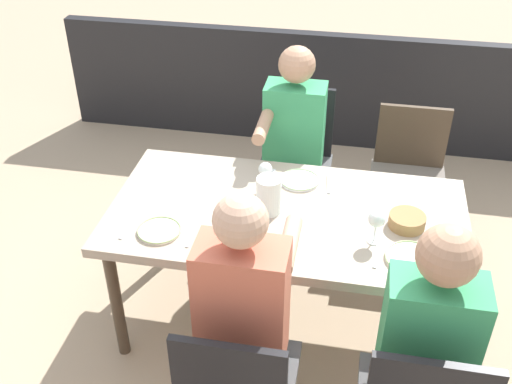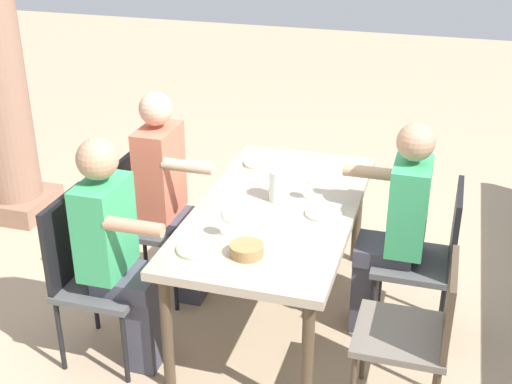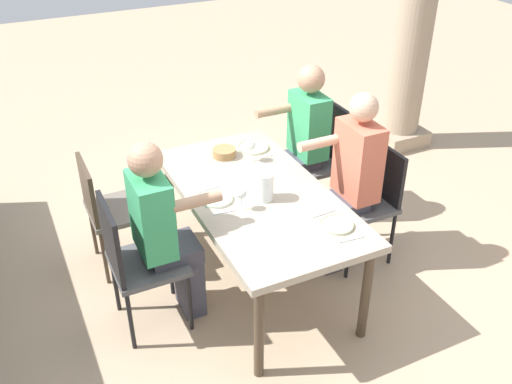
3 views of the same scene
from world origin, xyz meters
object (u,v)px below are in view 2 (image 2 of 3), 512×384
chair_mid_north (145,216)px  plate_0 (199,248)px  wine_glass_0 (228,217)px  chair_west_south (419,328)px  bread_basket (247,250)px  diner_guest_third (118,249)px  dining_table (276,217)px  plate_1 (323,213)px  diner_woman_green (170,193)px  chair_west_north (89,270)px  chair_mid_south (430,253)px  wine_glass_1 (312,182)px  water_pitcher (279,187)px  plate_2 (259,163)px  diner_man_white (395,224)px

chair_mid_north → plate_0: chair_mid_north is taller
wine_glass_0 → chair_west_south: bearing=-101.5°
bread_basket → chair_west_south: bearing=-93.9°
diner_guest_third → dining_table: bearing=-47.7°
dining_table → plate_1: 0.29m
chair_mid_north → diner_woman_green: diner_woman_green is taller
chair_west_south → diner_woman_green: diner_woman_green is taller
chair_west_north → chair_mid_south: chair_west_north is taller
dining_table → bread_basket: bread_basket is taller
diner_guest_third → plate_1: size_ratio=6.35×
wine_glass_1 → water_pitcher: size_ratio=0.83×
wine_glass_1 → chair_west_north: bearing=126.0°
diner_guest_third → plate_2: bearing=-19.7°
chair_mid_north → plate_0: bearing=-136.5°
wine_glass_1 → diner_woman_green: bearing=95.0°
bread_basket → wine_glass_1: bearing=-14.4°
diner_man_white → chair_mid_south: bearing=-90.8°
dining_table → plate_1: bearing=-95.3°
wine_glass_1 → diner_man_white: bearing=-98.0°
chair_west_south → plate_1: 0.87m
wine_glass_1 → diner_guest_third: bearing=131.5°
chair_west_north → plate_1: chair_west_north is taller
water_pitcher → chair_mid_south: bearing=-91.5°
chair_mid_north → diner_guest_third: (-0.69, -0.18, 0.18)m
plate_1 → plate_2: 0.79m
chair_west_south → chair_mid_south: chair_mid_south is taller
diner_man_white → diner_guest_third: (-0.69, 1.35, 0.01)m
dining_table → wine_glass_0: (-0.42, 0.15, 0.19)m
diner_woman_green → bread_basket: bearing=-132.8°
wine_glass_1 → bread_basket: (-0.70, 0.18, -0.08)m
plate_2 → diner_guest_third: bearing=160.3°
chair_mid_north → diner_man_white: size_ratio=0.69×
chair_west_north → plate_2: 1.34m
chair_mid_north → water_pitcher: size_ratio=4.77×
dining_table → diner_guest_third: size_ratio=1.32×
wine_glass_0 → water_pitcher: (0.50, -0.14, -0.04)m
chair_mid_south → diner_man_white: size_ratio=0.73×
chair_mid_north → wine_glass_1: 1.09m
chair_west_north → plate_0: 0.66m
diner_woman_green → plate_0: bearing=-146.3°
dining_table → plate_1: size_ratio=8.40×
chair_mid_south → wine_glass_0: chair_mid_south is taller
diner_guest_third → water_pitcher: 0.99m
diner_guest_third → chair_west_north: bearing=89.1°
dining_table → diner_man_white: (0.07, -0.66, 0.02)m
chair_mid_south → water_pitcher: 0.92m
chair_mid_south → water_pitcher: size_ratio=5.07×
diner_woman_green → water_pitcher: 0.68m
plate_1 → plate_2: same height
chair_mid_north → bread_basket: (-0.63, -0.86, 0.25)m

